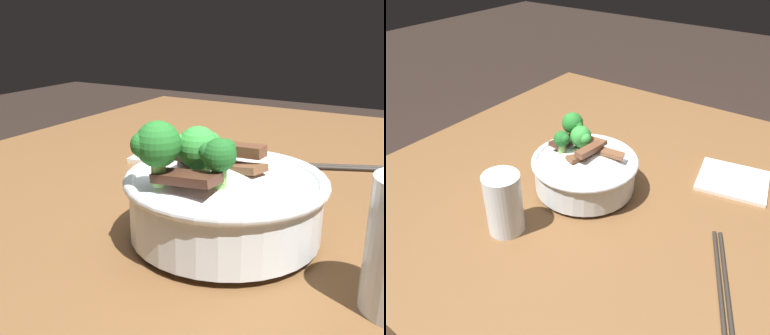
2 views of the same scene
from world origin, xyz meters
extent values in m
cube|color=brown|center=(0.00, 0.00, 0.78)|extent=(1.19, 0.97, 0.06)
cube|color=brown|center=(0.51, 0.41, 0.38)|extent=(0.08, 0.08, 0.75)
cylinder|color=silver|center=(-0.14, -0.07, 0.81)|extent=(0.10, 0.10, 0.01)
cylinder|color=silver|center=(-0.14, -0.07, 0.85)|extent=(0.20, 0.20, 0.06)
torus|color=silver|center=(-0.14, -0.07, 0.88)|extent=(0.21, 0.21, 0.01)
ellipsoid|color=white|center=(-0.14, -0.07, 0.86)|extent=(0.18, 0.18, 0.07)
cube|color=brown|center=(-0.13, -0.07, 0.91)|extent=(0.02, 0.07, 0.02)
cube|color=#4C2B1E|center=(-0.20, -0.05, 0.89)|extent=(0.03, 0.07, 0.02)
cube|color=brown|center=(-0.09, -0.04, 0.89)|extent=(0.05, 0.03, 0.01)
cube|color=brown|center=(-0.13, -0.07, 0.89)|extent=(0.05, 0.08, 0.02)
cube|color=brown|center=(-0.14, -0.03, 0.90)|extent=(0.05, 0.03, 0.01)
cube|color=#4C2B1E|center=(-0.15, -0.05, 0.89)|extent=(0.05, 0.06, 0.01)
cylinder|color=#7AB256|center=(-0.16, -0.05, 0.89)|extent=(0.02, 0.02, 0.02)
sphere|color=green|center=(-0.16, -0.05, 0.91)|extent=(0.04, 0.04, 0.04)
sphere|color=green|center=(-0.15, -0.05, 0.92)|extent=(0.02, 0.02, 0.02)
sphere|color=green|center=(-0.17, -0.03, 0.92)|extent=(0.02, 0.02, 0.02)
cylinder|color=#7AB256|center=(-0.18, -0.08, 0.90)|extent=(0.01, 0.01, 0.02)
sphere|color=#1E6023|center=(-0.18, -0.08, 0.92)|extent=(0.03, 0.03, 0.03)
sphere|color=#1E6023|center=(-0.17, -0.08, 0.92)|extent=(0.02, 0.02, 0.02)
sphere|color=#1E6023|center=(-0.19, -0.07, 0.92)|extent=(0.02, 0.02, 0.02)
cylinder|color=#7AB256|center=(-0.20, -0.02, 0.90)|extent=(0.01, 0.01, 0.03)
sphere|color=#237028|center=(-0.20, -0.02, 0.92)|extent=(0.04, 0.04, 0.04)
sphere|color=#237028|center=(-0.18, -0.03, 0.92)|extent=(0.02, 0.02, 0.02)
sphere|color=#237028|center=(-0.21, -0.01, 0.92)|extent=(0.03, 0.03, 0.03)
cylinder|color=#28231E|center=(0.17, -0.15, 0.81)|extent=(0.10, 0.22, 0.01)
cylinder|color=#28231E|center=(0.18, -0.15, 0.81)|extent=(0.10, 0.22, 0.01)
cube|color=silver|center=(0.10, 0.14, 0.81)|extent=(0.16, 0.15, 0.01)
camera|label=1|loc=(-0.55, -0.26, 1.04)|focal=43.95mm
camera|label=2|loc=(0.22, -0.59, 1.28)|focal=35.48mm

